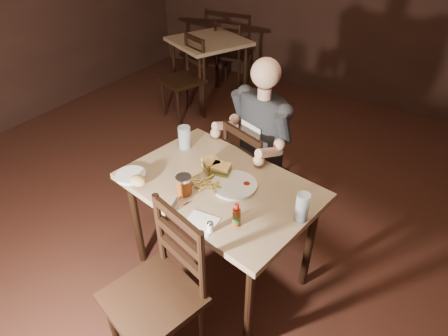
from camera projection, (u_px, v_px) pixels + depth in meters
The scene contains 23 objects.
room_shell at pixel (169, 94), 1.68m from camera, with size 7.00×7.00×7.00m.
main_table at pixel (219, 195), 2.22m from camera, with size 1.22×0.92×0.77m.
bg_table at pixel (209, 47), 4.48m from camera, with size 1.05×1.05×0.77m.
chair_far at pixel (260, 176), 2.76m from camera, with size 0.42×0.46×0.91m, color black, non-canonical shape.
chair_near at pixel (152, 299), 1.89m from camera, with size 0.43×0.47×0.93m, color black, non-canonical shape.
bg_chair_far at pixel (232, 54), 5.00m from camera, with size 0.41×0.44×0.88m, color black, non-canonical shape.
bg_chair_near at pixel (182, 80), 4.23m from camera, with size 0.42×0.46×0.91m, color black, non-canonical shape.
diner at pixel (259, 124), 2.47m from camera, with size 0.51×0.40×0.88m, color #2C2E31, non-canonical shape.
dinner_plate at pixel (234, 186), 2.14m from camera, with size 0.26×0.26×0.01m, color white.
sandwich_left at pixel (211, 162), 2.24m from camera, with size 0.11×0.09×0.10m, color #DDB261, non-canonical shape.
sandwich_right at pixel (221, 167), 2.20m from camera, with size 0.10×0.09×0.09m, color #DDB261, non-canonical shape.
fries_pile at pixel (205, 181), 2.14m from camera, with size 0.25×0.17×0.04m, color #F1D25D, non-canonical shape.
ketchup_dollop at pixel (247, 184), 2.14m from camera, with size 0.04×0.04×0.01m, color maroon.
glass_left at pixel (185, 137), 2.45m from camera, with size 0.08×0.08×0.15m, color silver.
glass_right at pixel (302, 207), 1.88m from camera, with size 0.07×0.07×0.16m, color silver.
hot_sauce at pixel (237, 215), 1.86m from camera, with size 0.04×0.04×0.13m, color maroon, non-canonical shape.
salt_shaker at pixel (210, 227), 1.84m from camera, with size 0.03×0.03×0.06m, color white, non-canonical shape.
syrup_dispenser at pixel (184, 185), 2.07m from camera, with size 0.09×0.09×0.11m, color maroon, non-canonical shape.
napkin at pixel (201, 223), 1.90m from camera, with size 0.16×0.15×0.00m, color white.
knife at pixel (175, 202), 2.03m from camera, with size 0.01×0.23×0.01m, color silver.
fork at pixel (178, 208), 1.99m from camera, with size 0.01×0.15×0.00m, color silver.
side_plate at pixel (131, 176), 2.22m from camera, with size 0.18×0.18×0.01m, color white.
bread_roll at pixel (138, 181), 2.12m from camera, with size 0.10×0.08×0.06m, color tan.
Camera 1 is at (1.05, -1.19, 2.11)m, focal length 30.00 mm.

